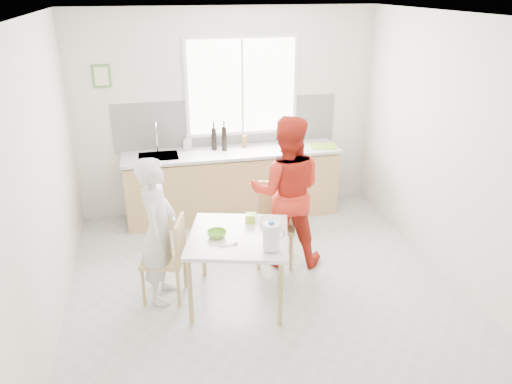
% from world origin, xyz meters
% --- Properties ---
extents(ground, '(4.50, 4.50, 0.00)m').
position_xyz_m(ground, '(0.00, 0.00, 0.00)').
color(ground, '#B7B7B2').
rests_on(ground, ground).
extents(room_shell, '(4.50, 4.50, 4.50)m').
position_xyz_m(room_shell, '(0.00, 0.00, 1.64)').
color(room_shell, silver).
rests_on(room_shell, ground).
extents(window, '(1.50, 0.06, 1.30)m').
position_xyz_m(window, '(0.20, 2.23, 1.70)').
color(window, white).
rests_on(window, room_shell).
extents(backsplash, '(3.00, 0.02, 0.65)m').
position_xyz_m(backsplash, '(0.00, 2.24, 1.23)').
color(backsplash, white).
rests_on(backsplash, room_shell).
extents(picture_frame, '(0.22, 0.03, 0.28)m').
position_xyz_m(picture_frame, '(-1.55, 2.23, 1.90)').
color(picture_frame, '#549343').
rests_on(picture_frame, room_shell).
extents(kitchen_counter, '(2.84, 0.64, 1.37)m').
position_xyz_m(kitchen_counter, '(-0.00, 1.95, 0.42)').
color(kitchen_counter, tan).
rests_on(kitchen_counter, ground).
extents(dining_table, '(1.16, 1.16, 0.72)m').
position_xyz_m(dining_table, '(-0.29, -0.02, 0.65)').
color(dining_table, white).
rests_on(dining_table, ground).
extents(chair_left, '(0.50, 0.50, 0.87)m').
position_xyz_m(chair_left, '(-0.95, 0.16, 0.48)').
color(chair_left, tan).
rests_on(chair_left, ground).
extents(chair_far, '(0.52, 0.52, 0.91)m').
position_xyz_m(chair_far, '(0.26, 0.68, 0.50)').
color(chair_far, tan).
rests_on(chair_far, ground).
extents(person_white, '(0.49, 0.62, 1.49)m').
position_xyz_m(person_white, '(-1.04, 0.19, 0.75)').
color(person_white, silver).
rests_on(person_white, ground).
extents(person_red, '(0.97, 0.84, 1.70)m').
position_xyz_m(person_red, '(0.36, 0.62, 0.85)').
color(person_red, red).
rests_on(person_red, ground).
extents(bowl_green, '(0.23, 0.23, 0.06)m').
position_xyz_m(bowl_green, '(-0.50, -0.01, 0.75)').
color(bowl_green, '#6BB72A').
rests_on(bowl_green, dining_table).
extents(bowl_white, '(0.27, 0.27, 0.05)m').
position_xyz_m(bowl_white, '(0.06, 0.14, 0.75)').
color(bowl_white, white).
rests_on(bowl_white, dining_table).
extents(milk_jug, '(0.21, 0.15, 0.27)m').
position_xyz_m(milk_jug, '(-0.06, -0.37, 0.87)').
color(milk_jug, white).
rests_on(milk_jug, dining_table).
extents(green_box, '(0.12, 0.12, 0.09)m').
position_xyz_m(green_box, '(-0.12, 0.22, 0.77)').
color(green_box, '#A4CC2F').
rests_on(green_box, dining_table).
extents(spoon, '(0.16, 0.02, 0.01)m').
position_xyz_m(spoon, '(-0.43, -0.21, 0.73)').
color(spoon, '#A5A5AA').
rests_on(spoon, dining_table).
extents(cutting_board, '(0.39, 0.31, 0.01)m').
position_xyz_m(cutting_board, '(1.23, 1.86, 0.93)').
color(cutting_board, '#8EC62D').
rests_on(cutting_board, kitchen_counter).
extents(wine_bottle_a, '(0.07, 0.07, 0.32)m').
position_xyz_m(wine_bottle_a, '(-0.09, 2.00, 1.08)').
color(wine_bottle_a, black).
rests_on(wine_bottle_a, kitchen_counter).
extents(wine_bottle_b, '(0.07, 0.07, 0.30)m').
position_xyz_m(wine_bottle_b, '(-0.22, 2.05, 1.07)').
color(wine_bottle_b, black).
rests_on(wine_bottle_b, kitchen_counter).
extents(jar_amber, '(0.06, 0.06, 0.16)m').
position_xyz_m(jar_amber, '(0.20, 2.07, 1.00)').
color(jar_amber, '#954E20').
rests_on(jar_amber, kitchen_counter).
extents(soap_bottle, '(0.12, 0.12, 0.21)m').
position_xyz_m(soap_bottle, '(-0.56, 2.15, 1.02)').
color(soap_bottle, '#999999').
rests_on(soap_bottle, kitchen_counter).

